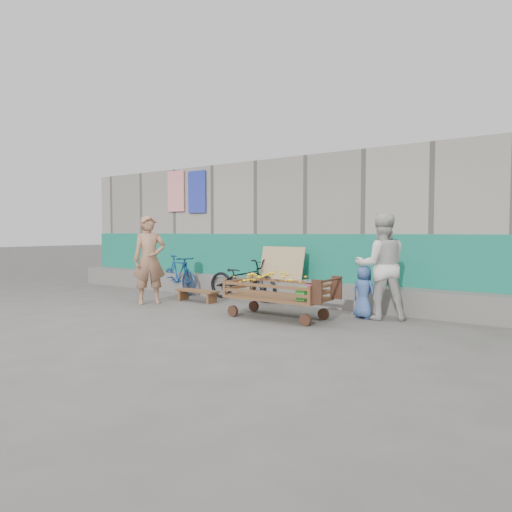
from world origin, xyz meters
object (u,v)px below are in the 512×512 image
Objects in this scene: child at (364,292)px; bicycle_blue at (179,274)px; banana_cart at (276,286)px; vendor_man at (149,260)px; woman at (381,266)px; bicycle_dark at (242,279)px; bench at (197,293)px.

child is 4.74m from bicycle_blue.
vendor_man reaches higher than banana_cart.
vendor_man is at bearing -176.57° from banana_cart.
child is at bearing -7.90° from woman.
bicycle_dark is (-3.12, 0.35, -0.44)m from woman.
child is at bearing -99.65° from bicycle_dark.
bicycle_dark is (1.24, 1.44, -0.44)m from vendor_man.
banana_cart is 1.05× the size of woman.
bench is at bearing 165.88° from banana_cart.
bicycle_dark is at bearing -37.86° from woman.
vendor_man reaches higher than bicycle_blue.
bicycle_dark is at bearing -72.32° from bicycle_blue.
child is (1.22, 0.81, -0.09)m from banana_cart.
bench is at bearing 136.63° from bicycle_dark.
woman is 5.00m from bicycle_blue.
vendor_man is 2.00× the size of child.
child is at bearing 33.45° from banana_cart.
bicycle_blue is (-3.50, 1.27, -0.08)m from banana_cart.
woman is at bearing -144.33° from child.
vendor_man is 1.18× the size of bicycle_blue.
banana_cart is 2.08m from bicycle_dark.
vendor_man reaches higher than bicycle_dark.
woman is (1.47, 0.92, 0.35)m from banana_cart.
bench is 1.42m from bicycle_blue.
vendor_man is at bearing -139.25° from bicycle_blue.
bicycle_blue reaches higher than child.
bicycle_dark reaches higher than banana_cart.
bench is 1.11× the size of child.
vendor_man is 1.63m from bicycle_blue.
vendor_man is (-0.60, -0.75, 0.70)m from bench.
bicycle_blue reaches higher than bench.
banana_cart is 1.47m from child.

